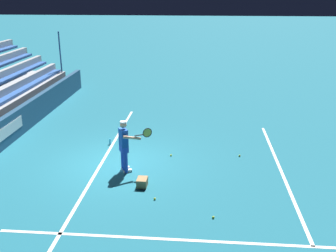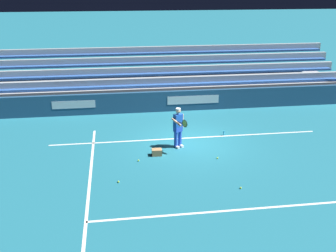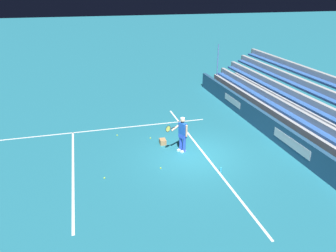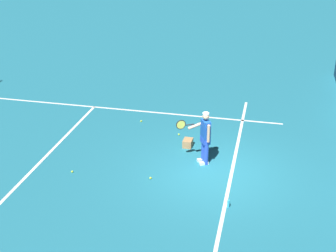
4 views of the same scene
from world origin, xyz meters
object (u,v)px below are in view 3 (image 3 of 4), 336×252
tennis_player (182,134)px  tennis_ball_toward_net (161,168)px  tennis_ball_midcourt (150,138)px  water_bottle (221,170)px  tennis_ball_far_left (117,135)px  ball_box_cardboard (163,142)px  tennis_ball_by_box (104,178)px

tennis_player → tennis_ball_toward_net: bearing=134.4°
tennis_ball_midcourt → water_bottle: size_ratio=0.30×
tennis_ball_far_left → water_bottle: size_ratio=0.30×
tennis_player → ball_box_cardboard: 1.43m
tennis_ball_toward_net → water_bottle: 2.59m
tennis_ball_toward_net → tennis_ball_far_left: same height
tennis_ball_midcourt → tennis_ball_toward_net: bearing=176.1°
tennis_ball_far_left → tennis_ball_by_box: (-4.09, 1.02, 0.00)m
ball_box_cardboard → tennis_ball_midcourt: bearing=31.3°
tennis_ball_far_left → tennis_ball_by_box: bearing=166.0°
tennis_ball_by_box → water_bottle: water_bottle is taller
ball_box_cardboard → tennis_ball_by_box: bearing=128.8°
water_bottle → ball_box_cardboard: bearing=27.9°
tennis_ball_far_left → tennis_ball_by_box: size_ratio=1.00×
tennis_ball_by_box → water_bottle: (-0.76, -4.84, 0.08)m
tennis_player → tennis_ball_toward_net: (-1.35, 1.38, -0.86)m
ball_box_cardboard → tennis_ball_midcourt: 0.91m
tennis_player → tennis_ball_far_left: (2.57, 2.79, -0.86)m
tennis_ball_by_box → tennis_ball_midcourt: bearing=-38.9°
tennis_ball_toward_net → water_bottle: size_ratio=0.30×
tennis_ball_midcourt → water_bottle: (-4.04, -2.20, 0.08)m
tennis_ball_by_box → ball_box_cardboard: bearing=-51.2°
tennis_ball_toward_net → tennis_ball_far_left: bearing=19.8°
tennis_player → tennis_ball_midcourt: (1.76, 1.17, -0.86)m
ball_box_cardboard → tennis_ball_by_box: 3.99m
tennis_player → tennis_ball_by_box: (-1.52, 3.81, -0.86)m
ball_box_cardboard → water_bottle: ball_box_cardboard is taller
tennis_ball_toward_net → tennis_ball_far_left: (3.92, 1.41, 0.00)m
tennis_ball_far_left → tennis_ball_midcourt: bearing=-116.6°
ball_box_cardboard → tennis_ball_by_box: size_ratio=6.06×
tennis_player → tennis_ball_by_box: bearing=111.7°
tennis_ball_midcourt → tennis_ball_by_box: bearing=141.1°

